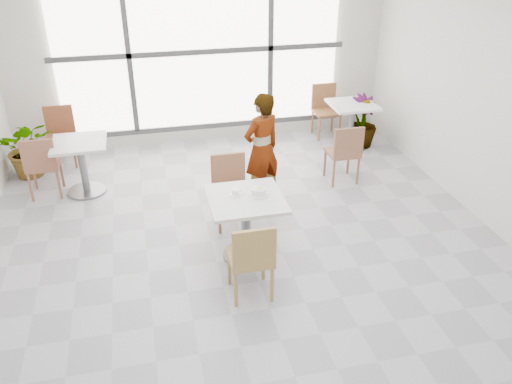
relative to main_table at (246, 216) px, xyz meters
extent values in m
plane|color=#9E9EA5|center=(0.03, -0.05, -0.52)|extent=(7.00, 7.00, 0.00)
plane|color=silver|center=(0.03, 3.45, 0.98)|extent=(6.00, 0.00, 6.00)
cube|color=white|center=(0.03, 3.39, 0.98)|extent=(4.40, 0.04, 2.40)
cube|color=#3F3F42|center=(0.03, 3.36, 0.98)|extent=(4.60, 0.05, 0.08)
cube|color=#3F3F42|center=(-1.07, 3.36, 0.98)|extent=(0.08, 0.05, 2.40)
cube|color=#3F3F42|center=(1.13, 3.36, 0.98)|extent=(0.08, 0.05, 2.40)
cube|color=#3F3F42|center=(0.03, 3.36, -0.24)|extent=(4.60, 0.05, 0.08)
cube|color=silver|center=(0.00, 0.00, 0.21)|extent=(0.80, 0.80, 0.04)
cylinder|color=slate|center=(0.00, 0.00, -0.17)|extent=(0.10, 0.10, 0.71)
cylinder|color=slate|center=(0.00, 0.00, -0.51)|extent=(0.52, 0.52, 0.03)
cube|color=#A38146|center=(-0.10, -0.64, -0.09)|extent=(0.42, 0.42, 0.04)
cube|color=#A38146|center=(-0.10, -0.83, 0.14)|extent=(0.42, 0.04, 0.42)
cylinder|color=#A38146|center=(0.08, -0.46, -0.32)|extent=(0.04, 0.04, 0.41)
cylinder|color=#A38146|center=(0.08, -0.82, -0.32)|extent=(0.04, 0.04, 0.41)
cylinder|color=#A38146|center=(-0.28, -0.46, -0.32)|extent=(0.04, 0.04, 0.41)
cylinder|color=#A38146|center=(-0.28, -0.82, -0.32)|extent=(0.04, 0.04, 0.41)
cube|color=brown|center=(-0.03, 0.71, -0.09)|extent=(0.42, 0.42, 0.04)
cube|color=brown|center=(-0.03, 0.90, 0.14)|extent=(0.42, 0.04, 0.42)
cylinder|color=brown|center=(-0.21, 0.53, -0.32)|extent=(0.04, 0.04, 0.41)
cylinder|color=brown|center=(-0.21, 0.89, -0.32)|extent=(0.04, 0.04, 0.41)
cylinder|color=brown|center=(0.15, 0.53, -0.32)|extent=(0.04, 0.04, 0.41)
cylinder|color=brown|center=(0.15, 0.89, -0.32)|extent=(0.04, 0.04, 0.41)
cylinder|color=white|center=(0.15, 0.02, 0.23)|extent=(0.21, 0.21, 0.01)
cylinder|color=white|center=(0.15, 0.02, 0.27)|extent=(0.16, 0.16, 0.07)
torus|color=white|center=(0.15, 0.02, 0.31)|extent=(0.16, 0.16, 0.01)
cylinder|color=beige|center=(0.15, 0.02, 0.27)|extent=(0.14, 0.14, 0.05)
cylinder|color=beige|center=(0.15, 0.04, 0.30)|extent=(0.03, 0.03, 0.02)
cylinder|color=beige|center=(0.13, -0.02, 0.31)|extent=(0.03, 0.03, 0.01)
cylinder|color=#F7F09F|center=(0.14, 0.03, 0.31)|extent=(0.03, 0.03, 0.01)
cylinder|color=beige|center=(0.15, 0.04, 0.31)|extent=(0.03, 0.03, 0.02)
cylinder|color=#EFE59A|center=(0.12, 0.01, 0.30)|extent=(0.03, 0.03, 0.01)
cylinder|color=beige|center=(0.15, 0.03, 0.31)|extent=(0.03, 0.03, 0.01)
cylinder|color=#F1E59B|center=(0.16, 0.03, 0.30)|extent=(0.03, 0.03, 0.02)
cylinder|color=beige|center=(0.15, 0.02, 0.30)|extent=(0.03, 0.03, 0.02)
cylinder|color=beige|center=(0.14, 0.03, 0.30)|extent=(0.03, 0.03, 0.02)
cylinder|color=beige|center=(0.19, 0.05, 0.31)|extent=(0.03, 0.03, 0.01)
cylinder|color=beige|center=(0.15, 0.03, 0.31)|extent=(0.03, 0.03, 0.01)
cylinder|color=#F6E49E|center=(0.14, 0.02, 0.30)|extent=(0.03, 0.03, 0.02)
cylinder|color=#F0E29B|center=(0.14, 0.03, 0.31)|extent=(0.03, 0.03, 0.02)
cylinder|color=beige|center=(0.18, -0.01, 0.31)|extent=(0.03, 0.03, 0.02)
cylinder|color=white|center=(-0.09, 0.08, 0.23)|extent=(0.13, 0.13, 0.01)
cylinder|color=white|center=(-0.09, 0.08, 0.27)|extent=(0.08, 0.08, 0.06)
torus|color=white|center=(-0.05, 0.08, 0.27)|extent=(0.05, 0.01, 0.05)
cylinder|color=black|center=(-0.09, 0.08, 0.29)|extent=(0.07, 0.07, 0.00)
cube|color=silver|center=(-0.04, 0.06, 0.24)|extent=(0.09, 0.05, 0.00)
sphere|color=silver|center=(-0.01, 0.08, 0.24)|extent=(0.02, 0.02, 0.02)
imported|color=black|center=(0.47, 1.21, 0.22)|extent=(0.64, 0.55, 1.48)
cube|color=silver|center=(-1.82, 1.98, 0.21)|extent=(0.70, 0.70, 0.04)
cylinder|color=slate|center=(-1.82, 1.98, -0.17)|extent=(0.10, 0.10, 0.71)
cylinder|color=slate|center=(-1.82, 1.98, -0.51)|extent=(0.52, 0.52, 0.03)
cube|color=white|center=(2.28, 2.59, 0.21)|extent=(0.70, 0.70, 0.04)
cylinder|color=slate|center=(2.28, 2.59, -0.17)|extent=(0.10, 0.10, 0.71)
cylinder|color=slate|center=(2.28, 2.59, -0.51)|extent=(0.52, 0.52, 0.03)
cube|color=#8E5541|center=(-2.33, 2.05, -0.09)|extent=(0.42, 0.42, 0.04)
cube|color=#8E5541|center=(-2.33, 1.86, 0.14)|extent=(0.42, 0.04, 0.42)
cylinder|color=#8E5541|center=(-2.15, 2.23, -0.32)|extent=(0.04, 0.04, 0.41)
cylinder|color=#8E5541|center=(-2.15, 1.87, -0.32)|extent=(0.04, 0.04, 0.41)
cylinder|color=#8E5541|center=(-2.51, 2.23, -0.32)|extent=(0.04, 0.04, 0.41)
cylinder|color=#8E5541|center=(-2.51, 1.87, -0.32)|extent=(0.04, 0.04, 0.41)
cube|color=brown|center=(-2.19, 2.98, -0.09)|extent=(0.42, 0.42, 0.04)
cube|color=brown|center=(-2.19, 3.17, 0.14)|extent=(0.42, 0.04, 0.42)
cylinder|color=brown|center=(-2.37, 2.80, -0.32)|extent=(0.04, 0.04, 0.41)
cylinder|color=brown|center=(-2.37, 3.16, -0.32)|extent=(0.04, 0.04, 0.41)
cylinder|color=brown|center=(-2.01, 2.80, -0.32)|extent=(0.04, 0.04, 0.41)
cylinder|color=brown|center=(-2.01, 3.16, -0.32)|extent=(0.04, 0.04, 0.41)
cube|color=brown|center=(1.71, 1.52, -0.09)|extent=(0.42, 0.42, 0.04)
cube|color=brown|center=(1.71, 1.33, 0.14)|extent=(0.42, 0.04, 0.42)
cylinder|color=brown|center=(1.89, 1.70, -0.32)|extent=(0.04, 0.04, 0.41)
cylinder|color=brown|center=(1.89, 1.34, -0.32)|extent=(0.04, 0.04, 0.41)
cylinder|color=brown|center=(1.53, 1.70, -0.32)|extent=(0.04, 0.04, 0.41)
cylinder|color=brown|center=(1.53, 1.34, -0.32)|extent=(0.04, 0.04, 0.41)
cube|color=#965F39|center=(2.07, 3.15, -0.09)|extent=(0.42, 0.42, 0.04)
cube|color=#965F39|center=(2.07, 3.34, 0.14)|extent=(0.42, 0.04, 0.42)
cylinder|color=#965F39|center=(1.89, 2.97, -0.32)|extent=(0.04, 0.04, 0.41)
cylinder|color=#965F39|center=(1.89, 3.33, -0.32)|extent=(0.04, 0.04, 0.41)
cylinder|color=#965F39|center=(2.25, 2.97, -0.32)|extent=(0.04, 0.04, 0.41)
cylinder|color=#965F39|center=(2.25, 3.33, -0.32)|extent=(0.04, 0.04, 0.41)
imported|color=#3B8C3B|center=(-2.61, 2.71, -0.09)|extent=(0.80, 0.71, 0.86)
imported|color=#5B8144|center=(2.48, 2.61, -0.10)|extent=(0.57, 0.57, 0.85)
camera|label=1|loc=(-1.00, -4.77, 2.94)|focal=36.85mm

